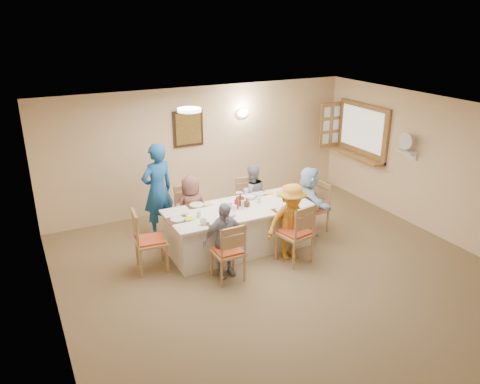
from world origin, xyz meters
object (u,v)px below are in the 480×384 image
chair_right_end (314,208)px  diner_front_right (291,222)px  dining_table (239,228)px  desk_fan (407,144)px  chair_front_left (228,250)px  serving_hatch (363,131)px  condiment_ketchup (236,203)px  chair_left_end (151,240)px  diner_right_end (309,200)px  chair_front_right (295,232)px  diner_back_right (252,196)px  chair_back_left (189,213)px  diner_back_left (192,209)px  diner_front_left (224,240)px  chair_back_right (248,202)px  caregiver (158,190)px

chair_right_end → diner_front_right: diner_front_right is taller
chair_right_end → dining_table: bearing=-97.0°
desk_fan → chair_front_left: bearing=-173.7°
serving_hatch → condiment_ketchup: 3.66m
chair_front_left → diner_front_right: size_ratio=0.73×
serving_hatch → chair_left_end: bearing=-168.8°
chair_left_end → diner_right_end: size_ratio=0.81×
diner_front_right → condiment_ketchup: 0.96m
chair_front_right → diner_back_right: (0.00, 1.48, 0.10)m
chair_front_right → diner_right_end: (0.82, 0.80, 0.12)m
chair_back_left → diner_back_left: bearing=-88.6°
desk_fan → diner_back_right: bearing=158.8°
desk_fan → chair_right_end: desk_fan is taller
chair_front_right → condiment_ketchup: 1.09m
chair_left_end → diner_back_left: bearing=-48.1°
desk_fan → diner_front_right: bearing=-173.4°
diner_back_left → diner_front_left: size_ratio=1.00×
chair_front_left → diner_front_left: bearing=-89.9°
desk_fan → chair_front_right: size_ratio=0.29×
chair_left_end → diner_front_left: diner_front_left is taller
diner_back_right → condiment_ketchup: size_ratio=5.81×
chair_back_right → chair_front_left: (-1.20, -1.60, 0.02)m
condiment_ketchup → chair_front_right: bearing=-50.5°
diner_back_right → caregiver: (-1.65, 0.47, 0.24)m
condiment_ketchup → chair_left_end: bearing=179.8°
desk_fan → chair_back_left: (-3.91, 1.17, -1.08)m
desk_fan → dining_table: size_ratio=0.12×
diner_front_left → diner_back_right: bearing=46.6°
chair_front_left → diner_back_right: bearing=-128.9°
chair_left_end → serving_hatch: bearing=-72.5°
desk_fan → chair_left_end: 4.98m
chair_back_right → condiment_ketchup: size_ratio=4.25×
chair_back_left → chair_right_end: size_ratio=1.01×
chair_back_right → caregiver: size_ratio=0.53×
serving_hatch → chair_front_left: bearing=-156.1°
dining_table → diner_right_end: size_ratio=1.95×
diner_back_right → diner_front_right: (0.00, -1.36, 0.03)m
chair_front_right → diner_right_end: size_ratio=0.82×
serving_hatch → desk_fan: bearing=-94.7°
diner_back_left → chair_back_left: bearing=-99.9°
chair_right_end → caregiver: (-2.60, 1.15, 0.40)m
diner_right_end → chair_left_end: bearing=101.8°
chair_left_end → chair_right_end: chair_left_end is taller
dining_table → chair_back_left: 1.00m
chair_back_left → diner_right_end: bearing=-20.3°
diner_front_right → condiment_ketchup: size_ratio=6.11×
serving_hatch → caregiver: 4.51m
condiment_ketchup → diner_front_left: bearing=-128.9°
chair_front_left → condiment_ketchup: bearing=-124.3°
desk_fan → chair_front_right: 2.93m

